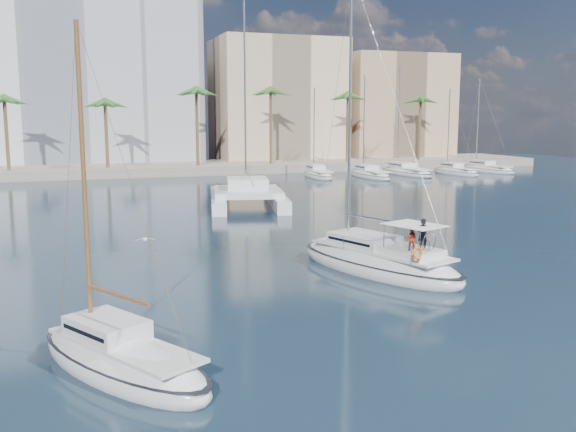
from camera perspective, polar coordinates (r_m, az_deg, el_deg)
name	(u,v)px	position (r m, az deg, el deg)	size (l,w,h in m)	color
ground	(295,274)	(33.32, 0.62, -5.16)	(160.00, 160.00, 0.00)	black
quay	(149,169)	(92.36, -12.26, 4.13)	(120.00, 14.00, 1.20)	gray
building_modern	(54,75)	(103.58, -20.08, 11.73)	(42.00, 16.00, 28.00)	silver
building_beige	(278,103)	(105.67, -0.94, 10.03)	(20.00, 14.00, 20.00)	beige
building_tan_right	(393,109)	(111.72, 9.32, 9.34)	(18.00, 12.00, 18.00)	tan
palm_centre	(150,98)	(88.11, -12.15, 10.21)	(3.60, 3.60, 12.30)	brown
palm_right	(381,100)	(98.28, 8.25, 10.17)	(3.60, 3.60, 12.30)	brown
main_sloop	(378,262)	(34.09, 8.00, -4.04)	(6.92, 11.50, 16.27)	silver
small_sloop	(121,360)	(21.59, -14.62, -12.29)	(6.27, 8.37, 11.74)	silver
catamaran	(247,193)	(58.01, -3.63, 2.09)	(9.03, 14.04, 18.81)	silver
seagull	(145,239)	(37.82, -12.60, -2.04)	(1.19, 0.51, 0.22)	silver
moored_yacht_a	(318,178)	(83.74, 2.68, 3.43)	(2.72, 9.35, 11.90)	silver
moored_yacht_b	(370,177)	(84.56, 7.29, 3.42)	(3.14, 10.78, 13.72)	silver
moored_yacht_c	(406,175)	(89.36, 10.47, 3.64)	(3.55, 12.21, 15.54)	silver
moored_yacht_d	(455,174)	(91.06, 14.66, 3.59)	(2.72, 9.35, 11.90)	silver
moored_yacht_e	(486,172)	(96.41, 17.23, 3.77)	(3.14, 10.78, 13.72)	silver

